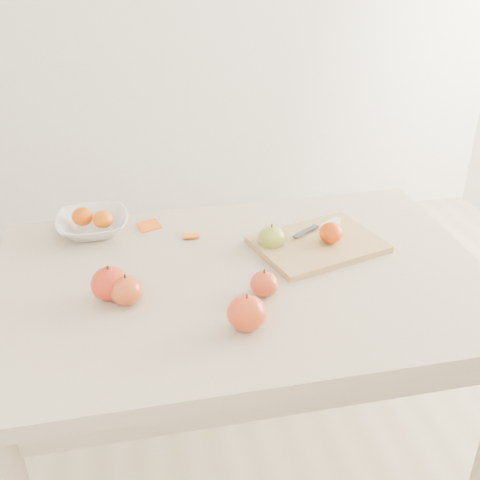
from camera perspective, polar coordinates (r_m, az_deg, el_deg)
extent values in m
cube|color=beige|center=(1.49, 0.40, -3.95)|extent=(1.20, 0.80, 0.04)
cylinder|color=#BCAA8E|center=(1.97, -17.61, -9.46)|extent=(0.06, 0.06, 0.71)
cylinder|color=#BCAA8E|center=(2.12, 12.83, -5.83)|extent=(0.06, 0.06, 0.71)
cube|color=tan|center=(1.60, 7.39, -0.40)|extent=(0.37, 0.31, 0.02)
ellipsoid|color=#D13D07|center=(1.58, 8.62, 0.68)|extent=(0.06, 0.06, 0.05)
imported|color=silver|center=(1.70, -13.80, 1.45)|extent=(0.20, 0.20, 0.05)
ellipsoid|color=#CD3C07|center=(1.70, -14.72, 2.16)|extent=(0.06, 0.06, 0.05)
ellipsoid|color=#C95707|center=(1.68, -12.86, 1.93)|extent=(0.05, 0.05, 0.05)
cube|color=#E35510|center=(1.71, -8.61, 1.23)|extent=(0.07, 0.06, 0.01)
cube|color=orange|center=(1.64, -4.63, 0.34)|extent=(0.05, 0.04, 0.01)
cube|color=white|center=(1.67, 8.55, 1.52)|extent=(0.07, 0.06, 0.01)
cube|color=#3C4045|center=(1.63, 6.22, 0.83)|extent=(0.09, 0.07, 0.00)
ellipsoid|color=olive|center=(1.57, 3.01, 0.19)|extent=(0.07, 0.07, 0.06)
ellipsoid|color=#9B050F|center=(1.39, 2.30, -4.18)|extent=(0.07, 0.07, 0.06)
ellipsoid|color=#A0130E|center=(1.28, 0.65, -6.93)|extent=(0.09, 0.09, 0.08)
ellipsoid|color=#99190B|center=(1.38, -10.72, -4.71)|extent=(0.07, 0.07, 0.07)
ellipsoid|color=#9D0D13|center=(1.40, -12.25, -4.06)|extent=(0.09, 0.09, 0.08)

